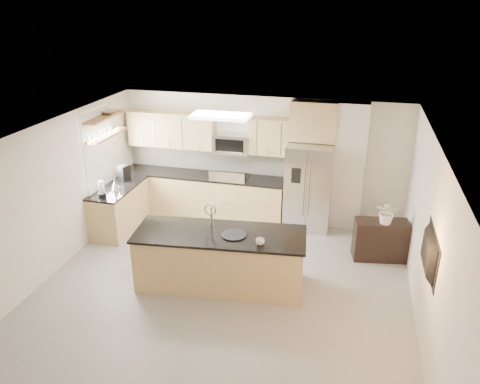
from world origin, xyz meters
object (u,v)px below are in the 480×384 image
(refrigerator, at_px, (309,187))
(cup, at_px, (260,242))
(coffee_maker, at_px, (124,173))
(bowl, at_px, (108,112))
(kettle, at_px, (115,185))
(microwave, at_px, (232,143))
(platter, at_px, (234,235))
(blender, at_px, (102,191))
(range, at_px, (231,197))
(island, at_px, (220,259))
(television, at_px, (425,252))
(credenza, at_px, (380,240))
(flower_vase, at_px, (389,207))

(refrigerator, height_order, cup, refrigerator)
(coffee_maker, height_order, bowl, bowl)
(kettle, bearing_deg, microwave, 34.02)
(platter, bearing_deg, bowl, 149.63)
(refrigerator, relative_size, bowl, 5.09)
(cup, distance_m, blender, 3.48)
(blender, relative_size, kettle, 1.44)
(range, relative_size, island, 0.40)
(kettle, height_order, television, television)
(credenza, relative_size, coffee_maker, 2.94)
(bowl, bearing_deg, flower_vase, -3.27)
(coffee_maker, relative_size, flower_vase, 0.49)
(platter, xyz_separation_m, blender, (-2.83, 0.92, 0.10))
(credenza, distance_m, coffee_maker, 5.25)
(coffee_maker, relative_size, television, 0.30)
(microwave, distance_m, television, 4.79)
(range, height_order, coffee_maker, coffee_maker)
(microwave, height_order, coffee_maker, microwave)
(credenza, bearing_deg, island, -159.11)
(kettle, relative_size, television, 0.22)
(island, xyz_separation_m, platter, (0.24, -0.03, 0.48))
(coffee_maker, height_order, television, television)
(platter, relative_size, kettle, 1.72)
(platter, bearing_deg, cup, -21.84)
(bowl, bearing_deg, cup, -29.30)
(credenza, bearing_deg, coffee_maker, 166.97)
(refrigerator, height_order, coffee_maker, refrigerator)
(platter, bearing_deg, microwave, 105.68)
(island, xyz_separation_m, television, (2.99, -0.58, 0.87))
(kettle, xyz_separation_m, coffee_maker, (-0.07, 0.54, 0.05))
(microwave, height_order, blender, microwave)
(blender, bearing_deg, television, -14.78)
(platter, height_order, blender, blender)
(credenza, xyz_separation_m, blender, (-5.17, -0.61, 0.69))
(kettle, xyz_separation_m, television, (5.54, -1.88, 0.33))
(television, bearing_deg, coffee_maker, 66.63)
(range, xyz_separation_m, coffee_maker, (-2.10, -0.70, 0.60))
(refrigerator, height_order, island, refrigerator)
(platter, distance_m, coffee_maker, 3.41)
(microwave, xyz_separation_m, television, (3.51, -3.24, -0.28))
(microwave, relative_size, television, 0.71)
(cup, xyz_separation_m, kettle, (-3.25, 1.51, 0.02))
(credenza, bearing_deg, platter, -156.20)
(blender, height_order, coffee_maker, blender)
(platter, relative_size, television, 0.37)
(refrigerator, xyz_separation_m, flower_vase, (1.50, -1.07, 0.19))
(kettle, relative_size, coffee_maker, 0.73)
(refrigerator, distance_m, bowl, 4.25)
(range, distance_m, island, 2.59)
(island, height_order, platter, island)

